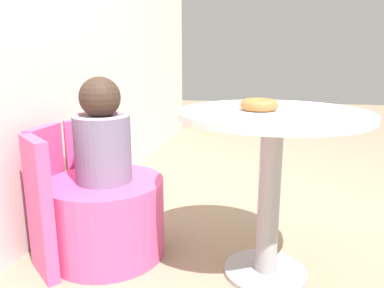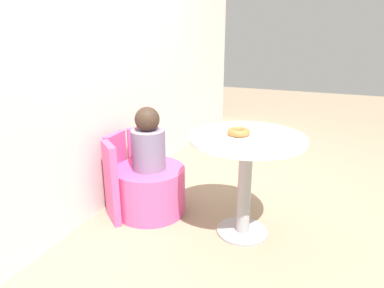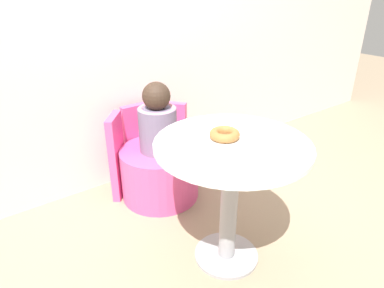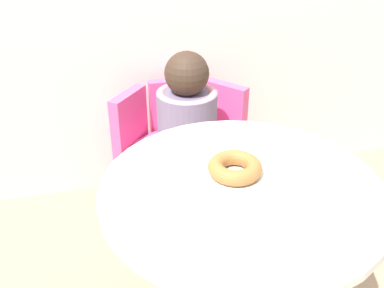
{
  "view_description": "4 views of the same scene",
  "coord_description": "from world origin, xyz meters",
  "px_view_note": "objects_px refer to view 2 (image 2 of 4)",
  "views": [
    {
      "loc": [
        -1.5,
        0.02,
        0.9
      ],
      "look_at": [
        -0.03,
        0.33,
        0.54
      ],
      "focal_mm": 35.0,
      "sensor_mm": 36.0,
      "label": 1
    },
    {
      "loc": [
        -2.07,
        -0.44,
        1.33
      ],
      "look_at": [
        -0.06,
        0.38,
        0.6
      ],
      "focal_mm": 32.0,
      "sensor_mm": 36.0,
      "label": 2
    },
    {
      "loc": [
        -1.04,
        -1.03,
        1.38
      ],
      "look_at": [
        -0.02,
        0.36,
        0.54
      ],
      "focal_mm": 32.0,
      "sensor_mm": 36.0,
      "label": 3
    },
    {
      "loc": [
        -0.4,
        -0.88,
        1.37
      ],
      "look_at": [
        -0.08,
        0.41,
        0.6
      ],
      "focal_mm": 42.0,
      "sensor_mm": 36.0,
      "label": 4
    }
  ],
  "objects_px": {
    "round_table": "(246,161)",
    "donut": "(239,132)",
    "child_figure": "(148,142)",
    "tub_chair": "(150,190)"
  },
  "relations": [
    {
      "from": "tub_chair",
      "to": "child_figure",
      "type": "bearing_deg",
      "value": 0.0
    },
    {
      "from": "round_table",
      "to": "donut",
      "type": "distance_m",
      "value": 0.19
    },
    {
      "from": "round_table",
      "to": "tub_chair",
      "type": "distance_m",
      "value": 0.81
    },
    {
      "from": "round_table",
      "to": "tub_chair",
      "type": "relative_size",
      "value": 1.4
    },
    {
      "from": "round_table",
      "to": "tub_chair",
      "type": "bearing_deg",
      "value": 88.06
    },
    {
      "from": "round_table",
      "to": "child_figure",
      "type": "bearing_deg",
      "value": 88.06
    },
    {
      "from": "round_table",
      "to": "donut",
      "type": "xyz_separation_m",
      "value": [
        -0.0,
        0.05,
        0.19
      ]
    },
    {
      "from": "round_table",
      "to": "donut",
      "type": "bearing_deg",
      "value": 92.18
    },
    {
      "from": "donut",
      "to": "child_figure",
      "type": "bearing_deg",
      "value": 87.73
    },
    {
      "from": "tub_chair",
      "to": "child_figure",
      "type": "relative_size",
      "value": 1.15
    }
  ]
}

